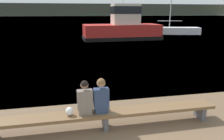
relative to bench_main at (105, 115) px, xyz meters
name	(u,v)px	position (x,y,z in m)	size (l,w,h in m)	color
water_surface	(69,17)	(0.84, 121.80, -0.40)	(240.00, 240.00, 0.00)	#386084
far_shoreline	(68,10)	(0.84, 164.37, 3.96)	(600.00, 12.00, 8.71)	#424738
bench_main	(105,115)	(0.00, 0.00, 0.00)	(6.44, 0.56, 0.48)	brown
person_left	(85,99)	(-0.53, 0.01, 0.49)	(0.40, 0.42, 0.94)	#70665B
person_right	(101,97)	(-0.09, 0.00, 0.52)	(0.40, 0.43, 0.97)	navy
shopping_bag	(69,111)	(-0.94, -0.02, 0.20)	(0.20, 0.20, 0.23)	white
tugboat_red	(122,28)	(5.41, 19.37, 0.85)	(8.91, 3.72, 6.35)	red
moored_sailboat	(172,30)	(13.85, 23.86, 0.12)	(7.88, 4.04, 9.68)	silver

